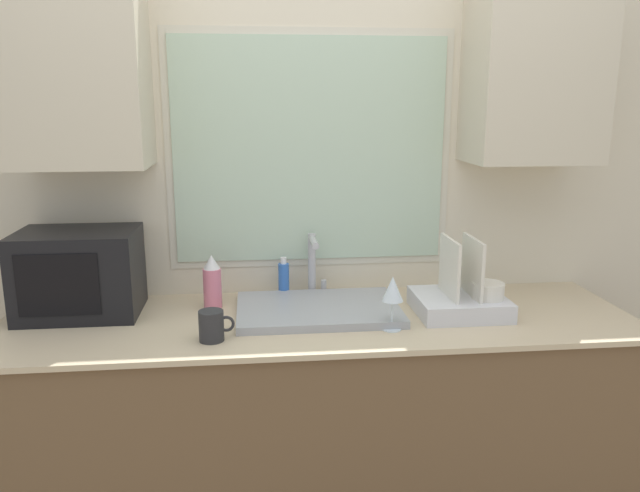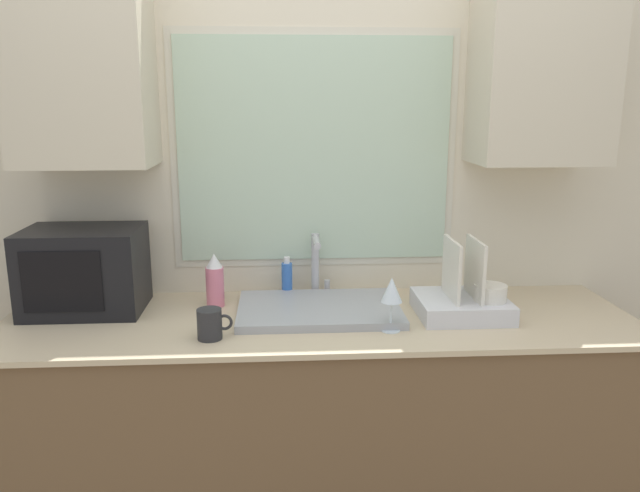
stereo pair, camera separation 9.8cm
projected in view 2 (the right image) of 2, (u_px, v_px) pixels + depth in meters
The scene contains 10 objects.
countertop at pixel (320, 428), 2.43m from camera, with size 2.35×0.71×0.92m.
wall_back at pixel (314, 175), 2.54m from camera, with size 6.00×0.38×2.60m.
sink_basin at pixel (319, 309), 2.37m from camera, with size 0.61×0.42×0.03m.
faucet at pixel (316, 260), 2.55m from camera, with size 0.08×0.17×0.26m.
microwave at pixel (84, 270), 2.37m from camera, with size 0.43×0.32×0.32m.
dish_rack at pixel (464, 300), 2.33m from camera, with size 0.33×0.30×0.29m.
spray_bottle at pixel (215, 281), 2.43m from camera, with size 0.07×0.07×0.21m.
soap_bottle at pixel (287, 279), 2.56m from camera, with size 0.04×0.04×0.17m.
mug_near_sink at pixel (210, 324), 2.10m from camera, with size 0.12×0.08×0.10m.
wine_glass at pixel (392, 291), 2.16m from camera, with size 0.08×0.08×0.19m.
Camera 2 is at (-0.14, -1.86, 1.71)m, focal length 35.00 mm.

